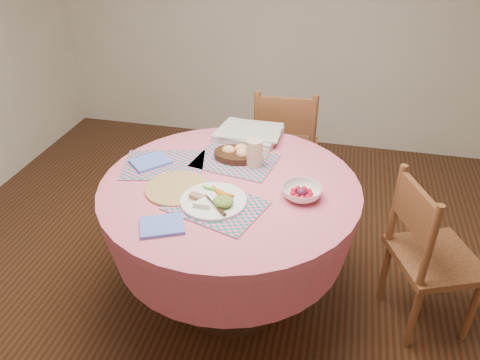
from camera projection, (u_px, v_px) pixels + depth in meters
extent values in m
plane|color=#331C0F|center=(231.00, 297.00, 2.61)|extent=(4.00, 4.00, 0.00)
cylinder|color=#D46276|center=(230.00, 188.00, 2.22)|extent=(1.24, 1.24, 0.04)
cone|color=#D46276|center=(230.00, 216.00, 2.31)|extent=(1.24, 1.24, 0.30)
cylinder|color=black|center=(231.00, 268.00, 2.49)|extent=(0.14, 0.14, 0.44)
cylinder|color=black|center=(231.00, 293.00, 2.59)|extent=(0.56, 0.56, 0.06)
cube|color=brown|center=(435.00, 259.00, 2.28)|extent=(0.50, 0.51, 0.04)
cylinder|color=brown|center=(472.00, 309.00, 2.27)|extent=(0.05, 0.05, 0.41)
cylinder|color=brown|center=(438.00, 264.00, 2.54)|extent=(0.05, 0.05, 0.41)
cylinder|color=brown|center=(413.00, 317.00, 2.23)|extent=(0.05, 0.05, 0.41)
cylinder|color=brown|center=(385.00, 270.00, 2.50)|extent=(0.05, 0.05, 0.41)
cylinder|color=brown|center=(429.00, 248.00, 2.00)|extent=(0.05, 0.05, 0.45)
cylinder|color=brown|center=(396.00, 205.00, 2.27)|extent=(0.05, 0.05, 0.45)
cube|color=brown|center=(415.00, 209.00, 2.09)|extent=(0.15, 0.31, 0.22)
cube|color=brown|center=(285.00, 151.00, 3.16)|extent=(0.44, 0.43, 0.04)
cylinder|color=brown|center=(310.00, 168.00, 3.38)|extent=(0.04, 0.04, 0.43)
cylinder|color=brown|center=(262.00, 164.00, 3.43)|extent=(0.04, 0.04, 0.43)
cylinder|color=brown|center=(307.00, 193.00, 3.11)|extent=(0.04, 0.04, 0.43)
cylinder|color=brown|center=(256.00, 188.00, 3.16)|extent=(0.04, 0.04, 0.43)
cylinder|color=brown|center=(313.00, 132.00, 2.85)|extent=(0.04, 0.04, 0.48)
cylinder|color=brown|center=(257.00, 128.00, 2.90)|extent=(0.04, 0.04, 0.48)
cube|color=brown|center=(285.00, 116.00, 2.83)|extent=(0.35, 0.05, 0.23)
cube|color=#12695C|center=(216.00, 206.00, 2.06)|extent=(0.47, 0.41, 0.01)
cube|color=#12695C|center=(164.00, 165.00, 2.36)|extent=(0.46, 0.38, 0.01)
cube|color=#12695C|center=(235.00, 161.00, 2.40)|extent=(0.44, 0.36, 0.01)
cylinder|color=#9A6B42|center=(177.00, 188.00, 2.17)|extent=(0.30, 0.30, 0.01)
cube|color=#546FD8|center=(162.00, 226.00, 1.93)|extent=(0.22, 0.20, 0.01)
cube|color=#546FD8|center=(151.00, 162.00, 2.36)|extent=(0.23, 0.23, 0.01)
cylinder|color=white|center=(213.00, 201.00, 2.07)|extent=(0.29, 0.29, 0.01)
ellipsoid|color=#3B6422|center=(226.00, 199.00, 2.04)|extent=(0.11, 0.11, 0.04)
cylinder|color=#FFE8CC|center=(207.00, 205.00, 2.01)|extent=(0.09, 0.09, 0.02)
cube|color=brown|center=(197.00, 200.00, 2.04)|extent=(0.07, 0.05, 0.02)
cube|color=silver|center=(216.00, 203.00, 2.04)|extent=(0.12, 0.11, 0.00)
cylinder|color=black|center=(236.00, 155.00, 2.40)|extent=(0.23, 0.23, 0.03)
ellipsoid|color=#E9AD77|center=(228.00, 148.00, 2.39)|extent=(0.07, 0.06, 0.05)
ellipsoid|color=#E9AD77|center=(241.00, 147.00, 2.41)|extent=(0.07, 0.06, 0.05)
ellipsoid|color=#E9AD77|center=(243.00, 152.00, 2.36)|extent=(0.07, 0.06, 0.05)
cylinder|color=#CCB68C|center=(254.00, 153.00, 2.32)|extent=(0.08, 0.08, 0.14)
torus|color=#CCB68C|center=(263.00, 154.00, 2.31)|extent=(0.07, 0.01, 0.07)
imported|color=white|center=(302.00, 192.00, 2.10)|extent=(0.24, 0.24, 0.06)
sphere|color=#BB0922|center=(310.00, 194.00, 2.10)|extent=(0.03, 0.03, 0.03)
sphere|color=#BB0922|center=(309.00, 191.00, 2.12)|extent=(0.03, 0.03, 0.03)
sphere|color=#BB0922|center=(304.00, 189.00, 2.13)|extent=(0.03, 0.03, 0.03)
sphere|color=#BB0922|center=(298.00, 189.00, 2.14)|extent=(0.03, 0.03, 0.03)
sphere|color=#BB0922|center=(294.00, 191.00, 2.12)|extent=(0.03, 0.03, 0.03)
sphere|color=#BB0922|center=(293.00, 194.00, 2.10)|extent=(0.03, 0.03, 0.03)
sphere|color=#BB0922|center=(296.00, 197.00, 2.08)|extent=(0.03, 0.03, 0.03)
sphere|color=#BB0922|center=(302.00, 198.00, 2.07)|extent=(0.03, 0.03, 0.03)
sphere|color=#BB0922|center=(308.00, 197.00, 2.08)|extent=(0.03, 0.03, 0.03)
sphere|color=#4C1535|center=(302.00, 193.00, 2.10)|extent=(0.05, 0.05, 0.05)
cube|color=silver|center=(248.00, 133.00, 2.62)|extent=(0.38, 0.32, 0.03)
cube|color=silver|center=(252.00, 130.00, 2.60)|extent=(0.32, 0.25, 0.01)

